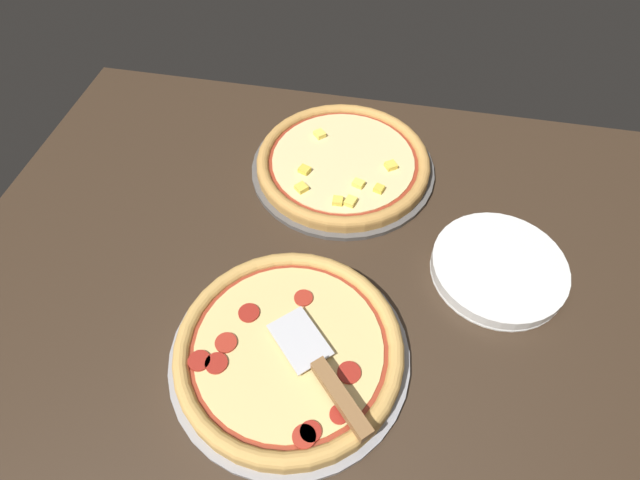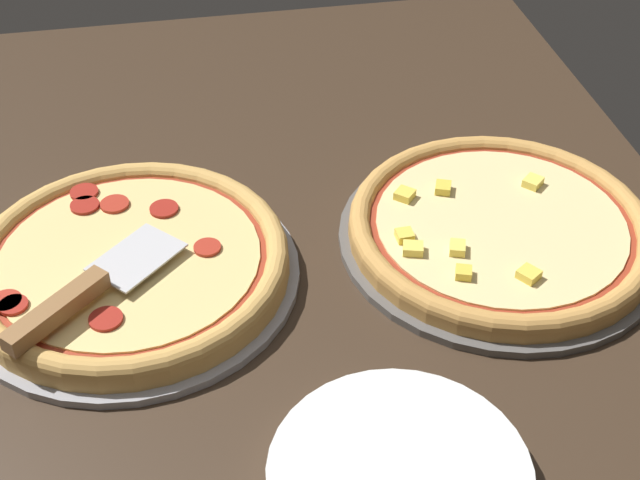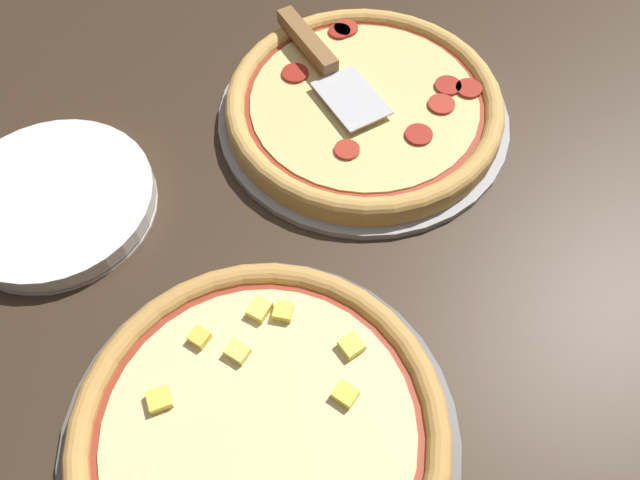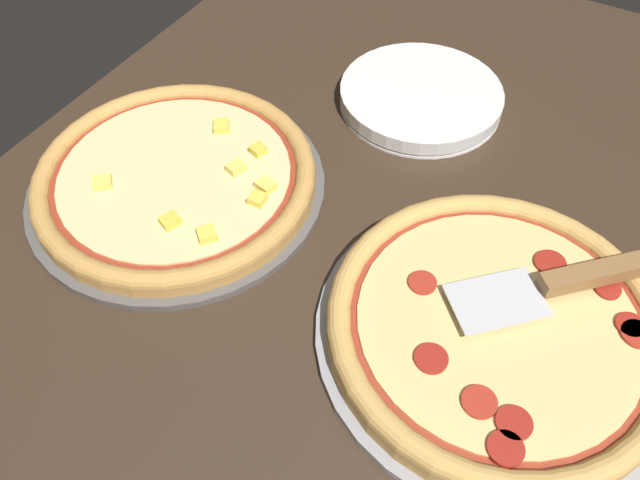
% 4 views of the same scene
% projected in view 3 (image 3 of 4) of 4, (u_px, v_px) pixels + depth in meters
% --- Properties ---
extents(ground_plane, '(1.41, 1.12, 0.04)m').
position_uv_depth(ground_plane, '(306.00, 195.00, 0.79)').
color(ground_plane, '#38281C').
extents(pizza_pan_front, '(0.38, 0.38, 0.01)m').
position_uv_depth(pizza_pan_front, '(363.00, 117.00, 0.83)').
color(pizza_pan_front, '#939399').
rests_on(pizza_pan_front, ground_plane).
extents(pizza_front, '(0.36, 0.36, 0.03)m').
position_uv_depth(pizza_front, '(364.00, 105.00, 0.81)').
color(pizza_front, tan).
rests_on(pizza_front, pizza_pan_front).
extents(pizza_pan_back, '(0.38, 0.38, 0.01)m').
position_uv_depth(pizza_pan_back, '(261.00, 437.00, 0.60)').
color(pizza_pan_back, '#565451').
rests_on(pizza_pan_back, ground_plane).
extents(pizza_back, '(0.36, 0.36, 0.03)m').
position_uv_depth(pizza_back, '(259.00, 432.00, 0.59)').
color(pizza_back, '#C68E47').
rests_on(pizza_back, pizza_pan_back).
extents(serving_spatula, '(0.19, 0.19, 0.02)m').
position_uv_depth(serving_spatula, '(316.00, 52.00, 0.82)').
color(serving_spatula, silver).
rests_on(serving_spatula, pizza_front).
extents(plate_stack, '(0.24, 0.24, 0.03)m').
position_uv_depth(plate_stack, '(54.00, 202.00, 0.74)').
color(plate_stack, white).
rests_on(plate_stack, ground_plane).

